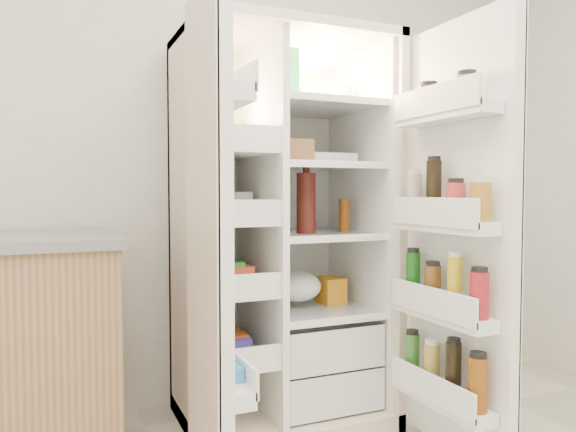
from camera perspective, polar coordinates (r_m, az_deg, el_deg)
name	(u,v)px	position (r m, az deg, el deg)	size (l,w,h in m)	color
wall_back	(221,140)	(2.88, -7.02, 7.90)	(4.00, 0.02, 2.70)	silver
refrigerator	(281,262)	(2.62, -0.78, -4.84)	(0.92, 0.70, 1.80)	beige
freezer_door	(210,248)	(1.87, -8.19, -3.31)	(0.15, 0.40, 1.72)	white
fridge_door	(457,244)	(2.26, 17.24, -2.82)	(0.17, 0.58, 1.72)	white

